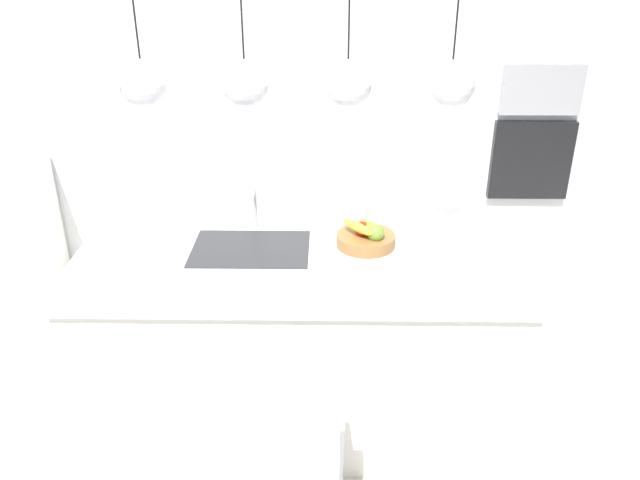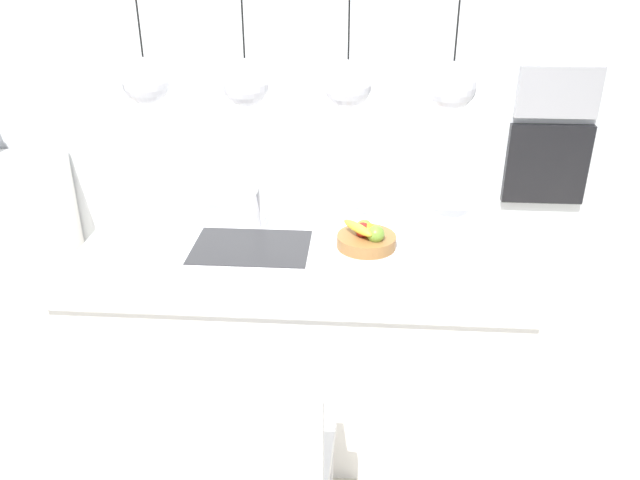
{
  "view_description": "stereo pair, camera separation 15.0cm",
  "coord_description": "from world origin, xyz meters",
  "views": [
    {
      "loc": [
        0.14,
        -2.7,
        2.33
      ],
      "look_at": [
        0.1,
        0.0,
        1.01
      ],
      "focal_mm": 35.52,
      "sensor_mm": 36.0,
      "label": 1
    },
    {
      "loc": [
        0.29,
        -2.69,
        2.33
      ],
      "look_at": [
        0.1,
        0.0,
        1.01
      ],
      "focal_mm": 35.52,
      "sensor_mm": 36.0,
      "label": 2
    }
  ],
  "objects": [
    {
      "name": "microwave",
      "position": [
        1.57,
        1.58,
        1.38
      ],
      "size": [
        0.54,
        0.08,
        0.34
      ],
      "primitive_type": "cube",
      "color": "#9E9EA3",
      "rests_on": "back_wall"
    },
    {
      "name": "floor",
      "position": [
        0.0,
        0.0,
        0.0
      ],
      "size": [
        6.6,
        6.6,
        0.0
      ],
      "primitive_type": "plane",
      "color": "beige",
      "rests_on": "ground"
    },
    {
      "name": "back_wall",
      "position": [
        0.0,
        1.65,
        1.3
      ],
      "size": [
        6.0,
        0.1,
        2.6
      ],
      "primitive_type": "cube",
      "color": "white",
      "rests_on": "ground"
    },
    {
      "name": "pendant_light_left",
      "position": [
        -0.65,
        0.0,
        1.75
      ],
      "size": [
        0.21,
        0.21,
        0.81
      ],
      "color": "silver"
    },
    {
      "name": "fruit_bowl",
      "position": [
        0.32,
        0.04,
        1.01
      ],
      "size": [
        0.28,
        0.28,
        0.14
      ],
      "color": "#9E6B38",
      "rests_on": "kitchen_island"
    },
    {
      "name": "kitchen_island",
      "position": [
        0.0,
        0.0,
        0.48
      ],
      "size": [
        2.11,
        1.05,
        0.96
      ],
      "color": "white",
      "rests_on": "ground"
    },
    {
      "name": "pendant_light_center_right",
      "position": [
        0.22,
        0.0,
        1.75
      ],
      "size": [
        0.21,
        0.21,
        0.81
      ],
      "color": "silver"
    },
    {
      "name": "pendant_light_center_left",
      "position": [
        -0.22,
        0.0,
        1.75
      ],
      "size": [
        0.21,
        0.21,
        0.81
      ],
      "color": "silver"
    },
    {
      "name": "faucet",
      "position": [
        -0.23,
        0.21,
        1.1
      ],
      "size": [
        0.02,
        0.17,
        0.22
      ],
      "color": "silver",
      "rests_on": "kitchen_island"
    },
    {
      "name": "sink_basin",
      "position": [
        -0.23,
        0.0,
        0.96
      ],
      "size": [
        0.56,
        0.4,
        0.02
      ],
      "primitive_type": "cube",
      "color": "#2D2D30",
      "rests_on": "kitchen_island"
    },
    {
      "name": "oven",
      "position": [
        1.57,
        1.58,
        0.88
      ],
      "size": [
        0.56,
        0.08,
        0.56
      ],
      "primitive_type": "cube",
      "color": "black",
      "rests_on": "back_wall"
    },
    {
      "name": "pendant_light_right",
      "position": [
        0.65,
        0.0,
        1.75
      ],
      "size": [
        0.21,
        0.21,
        0.81
      ],
      "color": "silver"
    },
    {
      "name": "chair_near",
      "position": [
        -0.02,
        -0.88,
        0.51
      ],
      "size": [
        0.47,
        0.47,
        0.91
      ],
      "color": "silver",
      "rests_on": "ground"
    }
  ]
}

